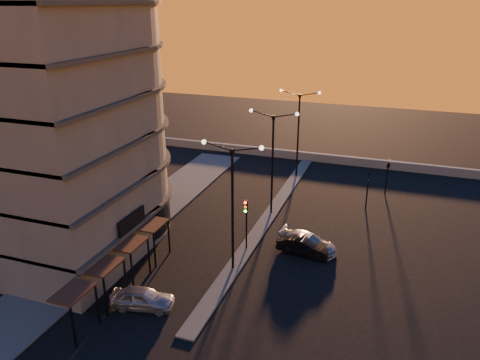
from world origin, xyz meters
name	(u,v)px	position (x,y,z in m)	size (l,w,h in m)	color
ground	(233,269)	(0.00, 0.00, 0.00)	(120.00, 120.00, 0.00)	black
sidewalk_west	(135,223)	(-10.50, 4.00, 0.06)	(5.00, 40.00, 0.12)	#545351
median	(271,213)	(0.00, 10.00, 0.06)	(1.20, 36.00, 0.12)	#545351
parapet	(324,158)	(2.00, 26.00, 0.50)	(44.00, 0.50, 1.00)	gray
building	(51,92)	(-14.00, 0.03, 11.91)	(14.35, 17.08, 25.00)	#67635A
streetlamp_near	(232,198)	(0.00, 0.00, 5.59)	(4.32, 0.32, 9.51)	black
streetlamp_mid	(273,155)	(0.00, 10.00, 5.59)	(4.32, 0.32, 9.51)	black
streetlamp_far	(298,127)	(0.00, 20.00, 5.59)	(4.32, 0.32, 9.51)	black
traffic_light_main	(246,217)	(0.00, 2.87, 2.89)	(0.28, 0.44, 4.25)	black
signal_east_a	(367,189)	(8.00, 14.00, 1.93)	(0.13, 0.16, 3.60)	black
signal_east_b	(388,165)	(9.50, 18.00, 3.10)	(0.42, 1.99, 3.60)	black
car_hatchback	(142,298)	(-3.79, -6.10, 0.68)	(1.61, 4.00, 1.36)	#A4A7AC
car_sedan	(304,246)	(4.34, 3.90, 0.67)	(1.43, 4.09, 1.35)	black
car_wagon	(308,242)	(4.50, 4.48, 0.67)	(1.89, 4.64, 1.35)	#A2A4AA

